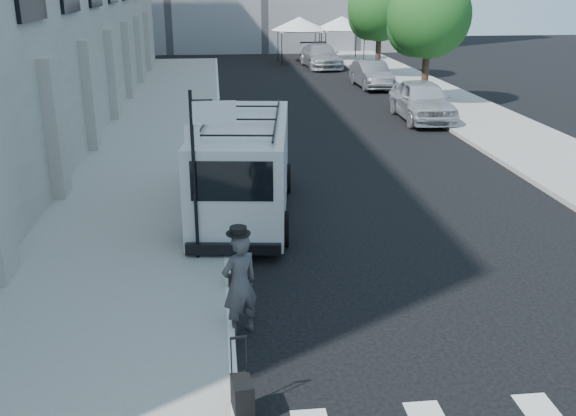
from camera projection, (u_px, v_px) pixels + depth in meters
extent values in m
plane|color=black|center=(351.00, 335.00, 10.78)|extent=(120.00, 120.00, 0.00)
cube|color=gray|center=(163.00, 130.00, 25.29)|extent=(4.50, 48.00, 0.15)
cube|color=gray|center=(451.00, 105.00, 30.43)|extent=(4.00, 56.00, 0.15)
cylinder|color=black|center=(194.00, 177.00, 12.87)|extent=(0.07, 0.07, 3.50)
cube|color=white|center=(192.00, 136.00, 12.60)|extent=(0.30, 0.03, 0.42)
cube|color=white|center=(214.00, 113.00, 12.48)|extent=(0.85, 0.06, 0.45)
cylinder|color=black|center=(425.00, 77.00, 29.84)|extent=(0.32, 0.32, 2.80)
sphere|color=#1C4A17|center=(429.00, 16.00, 28.93)|extent=(3.80, 3.80, 3.80)
sphere|color=#1C4A17|center=(416.00, 28.00, 29.64)|extent=(2.66, 2.66, 2.66)
cylinder|color=black|center=(378.00, 56.00, 38.27)|extent=(0.32, 0.32, 2.80)
sphere|color=#1C4A17|center=(380.00, 8.00, 37.36)|extent=(3.80, 3.80, 3.80)
sphere|color=#1C4A17|center=(371.00, 18.00, 38.07)|extent=(2.66, 2.66, 2.66)
cylinder|color=black|center=(282.00, 49.00, 44.96)|extent=(0.06, 0.06, 2.20)
cylinder|color=black|center=(321.00, 49.00, 45.26)|extent=(0.06, 0.06, 2.20)
cylinder|color=black|center=(278.00, 45.00, 47.58)|extent=(0.06, 0.06, 2.20)
cylinder|color=black|center=(315.00, 45.00, 47.88)|extent=(0.06, 0.06, 2.20)
cube|color=white|center=(299.00, 31.00, 46.04)|extent=(3.00, 3.00, 0.12)
cone|color=white|center=(299.00, 23.00, 45.87)|extent=(4.00, 4.00, 0.90)
cylinder|color=black|center=(326.00, 48.00, 45.77)|extent=(0.06, 0.06, 2.20)
cylinder|color=black|center=(364.00, 48.00, 46.06)|extent=(0.06, 0.06, 2.20)
cylinder|color=black|center=(319.00, 44.00, 48.39)|extent=(0.06, 0.06, 2.20)
cylinder|color=black|center=(356.00, 44.00, 48.68)|extent=(0.06, 0.06, 2.20)
cube|color=white|center=(342.00, 30.00, 46.84)|extent=(3.00, 3.00, 0.12)
cone|color=white|center=(342.00, 23.00, 46.67)|extent=(4.00, 4.00, 0.90)
imported|color=#3D3D40|center=(240.00, 285.00, 10.56)|extent=(0.78, 0.69, 1.80)
cube|color=black|center=(234.00, 282.00, 12.30)|extent=(0.20, 0.46, 0.34)
cube|color=black|center=(243.00, 400.00, 8.61)|extent=(0.32, 0.45, 0.61)
cylinder|color=black|center=(231.00, 357.00, 8.56)|extent=(0.02, 0.02, 0.58)
cylinder|color=black|center=(247.00, 355.00, 8.61)|extent=(0.02, 0.02, 0.58)
cube|color=black|center=(238.00, 337.00, 8.49)|extent=(0.23, 0.06, 0.03)
cube|color=beige|center=(243.00, 166.00, 15.81)|extent=(2.80, 5.91, 2.21)
cube|color=beige|center=(252.00, 154.00, 18.92)|extent=(2.11, 1.19, 1.16)
cube|color=black|center=(232.00, 181.00, 12.99)|extent=(1.68, 0.29, 0.84)
cylinder|color=black|center=(214.00, 178.00, 18.02)|extent=(0.39, 0.83, 0.80)
cylinder|color=black|center=(285.00, 178.00, 17.99)|extent=(0.39, 0.83, 0.80)
cylinder|color=black|center=(193.00, 228.00, 14.34)|extent=(0.39, 0.83, 0.80)
cylinder|color=black|center=(282.00, 228.00, 14.32)|extent=(0.39, 0.83, 0.80)
imported|color=#A9AAB1|center=(422.00, 100.00, 27.14)|extent=(2.15, 5.02, 1.69)
imported|color=#505257|center=(371.00, 75.00, 35.49)|extent=(1.68, 4.44, 1.45)
imported|color=#94969B|center=(321.00, 56.00, 43.66)|extent=(2.52, 5.55, 1.58)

